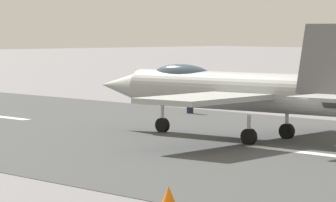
% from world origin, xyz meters
% --- Properties ---
extents(ground_plane, '(400.00, 400.00, 0.00)m').
position_xyz_m(ground_plane, '(0.00, 0.00, 0.00)').
color(ground_plane, slate).
extents(runway_strip, '(240.00, 26.00, 0.02)m').
position_xyz_m(runway_strip, '(-0.02, 0.00, 0.01)').
color(runway_strip, '#434647').
rests_on(runway_strip, ground).
extents(fighter_jet, '(17.27, 14.30, 5.61)m').
position_xyz_m(fighter_jet, '(5.54, -1.80, 2.41)').
color(fighter_jet, '#A3A8A6').
rests_on(fighter_jet, ground).
extents(crew_person, '(0.65, 0.43, 1.65)m').
position_xyz_m(crew_person, '(17.62, -10.23, 0.82)').
color(crew_person, '#1E2338').
rests_on(crew_person, ground).
extents(marker_cone_near, '(0.44, 0.44, 0.55)m').
position_xyz_m(marker_cone_near, '(-5.27, 12.80, 0.28)').
color(marker_cone_near, orange).
rests_on(marker_cone_near, ground).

